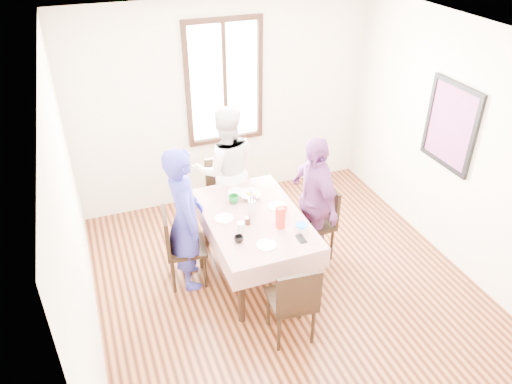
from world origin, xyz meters
TOP-DOWN VIEW (x-y plane):
  - ground at (0.00, 0.00)m, footprint 4.50×4.50m
  - back_wall at (0.00, 2.25)m, footprint 4.00×0.00m
  - right_wall at (2.00, 0.00)m, footprint 0.00×4.50m
  - window_frame at (0.00, 2.23)m, footprint 1.02×0.06m
  - window_pane at (0.00, 2.24)m, footprint 0.90×0.02m
  - art_poster at (1.98, 0.30)m, footprint 0.04×0.76m
  - dining_table at (-0.24, 0.49)m, footprint 0.89×1.44m
  - tablecloth at (-0.24, 0.49)m, footprint 1.01×1.56m
  - chair_left at (-0.98, 0.62)m, footprint 0.47×0.47m
  - chair_right at (0.50, 0.53)m, footprint 0.44×0.44m
  - chair_far at (-0.24, 1.48)m, footprint 0.44×0.44m
  - chair_near at (-0.24, -0.50)m, footprint 0.46×0.46m
  - person_left at (-0.96, 0.62)m, footprint 0.43×0.62m
  - person_far at (-0.24, 1.46)m, footprint 0.88×0.72m
  - person_right at (0.48, 0.53)m, footprint 0.42×0.93m
  - mug_black at (-0.55, 0.12)m, footprint 0.11×0.11m
  - mug_flag at (0.07, 0.44)m, footprint 0.10×0.10m
  - mug_green at (-0.36, 0.83)m, footprint 0.15×0.15m
  - serving_bowl at (-0.15, 0.87)m, footprint 0.28×0.28m
  - juice_carton at (-0.06, 0.21)m, footprint 0.08×0.08m
  - butter_tub at (0.12, 0.08)m, footprint 0.13×0.13m
  - jam_jar at (-0.36, 0.38)m, footprint 0.06×0.06m
  - drinking_glass at (-0.46, 0.29)m, footprint 0.07×0.07m
  - smartphone at (0.05, -0.05)m, footprint 0.07×0.15m
  - flower_vase at (-0.25, 0.56)m, footprint 0.08×0.08m
  - plate_left at (-0.56, 0.56)m, footprint 0.20×0.20m
  - plate_right at (0.06, 0.58)m, footprint 0.20×0.20m
  - plate_far at (-0.26, 1.03)m, footprint 0.20×0.20m
  - plate_near at (-0.31, -0.02)m, footprint 0.20×0.20m
  - butter_lid at (0.12, 0.08)m, footprint 0.12×0.12m
  - flower_bunch at (-0.25, 0.56)m, footprint 0.09×0.09m

SIDE VIEW (x-z plane):
  - ground at x=0.00m, z-range 0.00..0.00m
  - dining_table at x=-0.24m, z-range 0.00..0.75m
  - chair_left at x=-0.98m, z-range 0.00..0.91m
  - chair_right at x=0.50m, z-range 0.00..0.91m
  - chair_far at x=-0.24m, z-range 0.00..0.91m
  - chair_near at x=-0.24m, z-range 0.00..0.91m
  - tablecloth at x=-0.24m, z-range 0.75..0.76m
  - smartphone at x=0.05m, z-range 0.76..0.77m
  - plate_left at x=-0.56m, z-range 0.76..0.77m
  - plate_right at x=0.06m, z-range 0.76..0.77m
  - plate_far at x=-0.26m, z-range 0.76..0.77m
  - plate_near at x=-0.31m, z-range 0.76..0.77m
  - person_right at x=0.48m, z-range 0.00..1.56m
  - serving_bowl at x=-0.15m, z-range 0.76..0.82m
  - butter_tub at x=0.12m, z-range 0.76..0.83m
  - mug_black at x=-0.55m, z-range 0.76..0.84m
  - mug_flag at x=0.07m, z-range 0.76..0.84m
  - jam_jar at x=-0.36m, z-range 0.76..0.84m
  - mug_green at x=-0.36m, z-range 0.76..0.85m
  - drinking_glass at x=-0.46m, z-range 0.76..0.86m
  - person_left at x=-0.96m, z-range 0.00..1.64m
  - person_far at x=-0.24m, z-range 0.00..1.65m
  - butter_lid at x=0.12m, z-range 0.83..0.84m
  - flower_vase at x=-0.25m, z-range 0.76..0.92m
  - juice_carton at x=-0.06m, z-range 0.76..1.01m
  - flower_bunch at x=-0.25m, z-range 0.92..1.02m
  - back_wall at x=0.00m, z-range -0.65..3.35m
  - right_wall at x=2.00m, z-range -0.90..3.60m
  - art_poster at x=1.98m, z-range 1.07..2.03m
  - window_frame at x=0.00m, z-range 0.84..2.46m
  - window_pane at x=0.00m, z-range 0.90..2.40m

